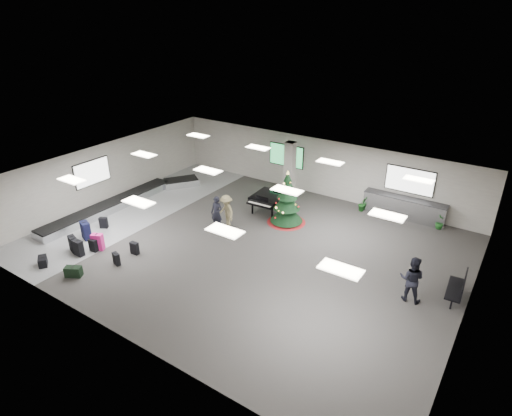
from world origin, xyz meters
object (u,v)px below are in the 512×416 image
Objects in this scene: grand_piano at (268,198)px; traveler_b at (227,211)px; christmas_tree at (287,205)px; potted_plant_left at (363,204)px; potted_plant_right at (440,221)px; baggage_carousel at (125,201)px; service_counter at (404,208)px; bench at (459,287)px; traveler_a at (217,213)px; pink_suitcase at (98,242)px; traveler_bench at (412,279)px.

traveler_b is at bearing -109.58° from grand_piano.
christmas_tree is 4.26m from potted_plant_left.
baggage_carousel is at bearing -156.05° from potted_plant_right.
service_counter is 6.70m from bench.
christmas_tree is 1.49m from grand_piano.
potted_plant_left reaches higher than baggage_carousel.
traveler_a reaches higher than service_counter.
traveler_b is (-10.39, -0.05, 0.25)m from bench.
traveler_a is at bearing 178.89° from bench.
traveler_a reaches higher than baggage_carousel.
pink_suitcase is 0.40× the size of grand_piano.
pink_suitcase is at bearing -164.07° from bench.
pink_suitcase is at bearing -121.98° from grand_piano.
grand_piano is 3.11m from traveler_a.
grand_piano is at bearing 64.03° from traveler_a.
traveler_bench is at bearing -151.57° from bench.
grand_piano is 9.94m from bench.
christmas_tree is 1.65× the size of traveler_a.
bench is at bearing -16.94° from grand_piano.
grand_piano is (4.14, 7.35, 0.40)m from pink_suitcase.
service_counter is at bearing 20.23° from pink_suitcase.
service_counter reaches higher than bench.
traveler_b is at bearing -11.12° from traveler_bench.
grand_piano is at bearing -159.29° from potted_plant_right.
pink_suitcase reaches higher than potted_plant_right.
pink_suitcase is 15.79m from potted_plant_right.
service_counter reaches higher than potted_plant_right.
potted_plant_left is at bearing 51.39° from christmas_tree.
christmas_tree is at bearing -151.61° from potted_plant_right.
traveler_a is at bearing -139.06° from service_counter.
grand_piano reaches higher than bench.
potted_plant_left is at bearing -168.57° from service_counter.
service_counter is 6.92m from traveler_bench.
potted_plant_left is 3.80m from potted_plant_right.
christmas_tree is 7.33m from potted_plant_right.
traveler_b is (0.26, 0.42, -0.01)m from traveler_a.
traveler_a is at bearing -8.38° from traveler_bench.
baggage_carousel is 8.78m from christmas_tree.
christmas_tree is 3.42m from traveler_a.
grand_piano is 2.48× the size of potted_plant_left.
traveler_a is (-7.05, -6.11, 0.28)m from service_counter.
potted_plant_right reaches higher than baggage_carousel.
pink_suitcase is 0.47× the size of traveler_a.
potted_plant_left is at bearing 32.08° from grand_piano.
potted_plant_left is at bearing -177.38° from potted_plant_right.
traveler_b reaches higher than baggage_carousel.
traveler_b is at bearing -139.98° from service_counter.
grand_piano is 1.21× the size of bench.
traveler_bench reaches higher than baggage_carousel.
potted_plant_right is at bearing 23.95° from baggage_carousel.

